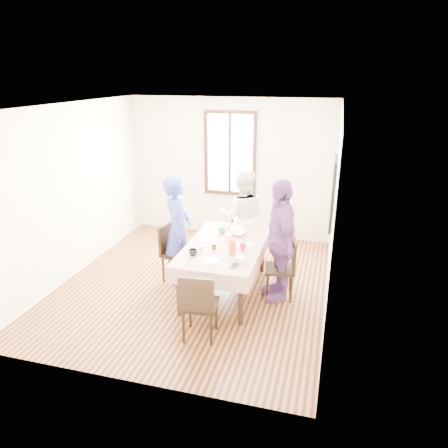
{
  "coord_description": "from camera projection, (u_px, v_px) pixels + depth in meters",
  "views": [
    {
      "loc": [
        1.96,
        -5.46,
        3.13
      ],
      "look_at": [
        0.52,
        -0.14,
        1.1
      ],
      "focal_mm": 33.27,
      "sensor_mm": 36.0,
      "label": 1
    }
  ],
  "objects": [
    {
      "name": "ground",
      "position": [
        194.0,
        284.0,
        6.51
      ],
      "size": [
        4.5,
        4.5,
        0.0
      ],
      "primitive_type": "plane",
      "color": "black",
      "rests_on": "ground"
    },
    {
      "name": "back_wall",
      "position": [
        230.0,
        169.0,
        8.08
      ],
      "size": [
        4.0,
        0.0,
        4.0
      ],
      "primitive_type": "plane",
      "rotation": [
        1.57,
        0.0,
        0.0
      ],
      "color": "beige",
      "rests_on": "ground"
    },
    {
      "name": "right_wall",
      "position": [
        333.0,
        213.0,
        5.55
      ],
      "size": [
        0.0,
        4.5,
        4.5
      ],
      "primitive_type": "plane",
      "rotation": [
        1.57,
        0.0,
        -1.57
      ],
      "color": "beige",
      "rests_on": "ground"
    },
    {
      "name": "window_frame",
      "position": [
        230.0,
        154.0,
        7.96
      ],
      "size": [
        1.02,
        0.06,
        1.62
      ],
      "primitive_type": "cube",
      "color": "black",
      "rests_on": "back_wall"
    },
    {
      "name": "window_pane",
      "position": [
        230.0,
        154.0,
        7.97
      ],
      "size": [
        0.9,
        0.02,
        1.5
      ],
      "primitive_type": "cube",
      "color": "white",
      "rests_on": "back_wall"
    },
    {
      "name": "art_poster",
      "position": [
        334.0,
        193.0,
        5.76
      ],
      "size": [
        0.04,
        0.76,
        0.96
      ],
      "primitive_type": "cube",
      "color": "red",
      "rests_on": "right_wall"
    },
    {
      "name": "dining_table",
      "position": [
        225.0,
        269.0,
        6.17
      ],
      "size": [
        0.97,
        1.72,
        0.75
      ],
      "primitive_type": "cube",
      "color": "black",
      "rests_on": "ground"
    },
    {
      "name": "tablecloth",
      "position": [
        225.0,
        245.0,
        6.04
      ],
      "size": [
        1.09,
        1.84,
        0.01
      ],
      "primitive_type": "cube",
      "color": "#550A08",
      "rests_on": "dining_table"
    },
    {
      "name": "chair_left",
      "position": [
        178.0,
        253.0,
        6.49
      ],
      "size": [
        0.49,
        0.49,
        0.91
      ],
      "primitive_type": "cube",
      "rotation": [
        0.0,
        0.0,
        -1.74
      ],
      "color": "black",
      "rests_on": "ground"
    },
    {
      "name": "chair_right",
      "position": [
        280.0,
        268.0,
        6.0
      ],
      "size": [
        0.48,
        0.48,
        0.91
      ],
      "primitive_type": "cube",
      "rotation": [
        0.0,
        0.0,
        1.72
      ],
      "color": "black",
      "rests_on": "ground"
    },
    {
      "name": "chair_far",
      "position": [
        242.0,
        235.0,
        7.22
      ],
      "size": [
        0.49,
        0.49,
        0.91
      ],
      "primitive_type": "cube",
      "rotation": [
        0.0,
        0.0,
        3.31
      ],
      "color": "black",
      "rests_on": "ground"
    },
    {
      "name": "chair_near",
      "position": [
        200.0,
        304.0,
        5.07
      ],
      "size": [
        0.46,
        0.46,
        0.91
      ],
      "primitive_type": "cube",
      "rotation": [
        0.0,
        0.0,
        0.1
      ],
      "color": "black",
      "rests_on": "ground"
    },
    {
      "name": "person_left",
      "position": [
        178.0,
        230.0,
        6.35
      ],
      "size": [
        0.47,
        0.66,
        1.7
      ],
      "primitive_type": "imported",
      "rotation": [
        0.0,
        0.0,
        1.68
      ],
      "color": "#303890",
      "rests_on": "ground"
    },
    {
      "name": "person_far",
      "position": [
        243.0,
        217.0,
        7.08
      ],
      "size": [
        0.86,
        0.72,
        1.61
      ],
      "primitive_type": "imported",
      "rotation": [
        0.0,
        0.0,
        3.29
      ],
      "color": "silver",
      "rests_on": "ground"
    },
    {
      "name": "person_right",
      "position": [
        280.0,
        240.0,
        5.85
      ],
      "size": [
        0.81,
        1.13,
        1.78
      ],
      "primitive_type": "imported",
      "rotation": [
        0.0,
        0.0,
        -1.17
      ],
      "color": "#633876",
      "rests_on": "ground"
    },
    {
      "name": "mug_black",
      "position": [
        193.0,
        252.0,
        5.67
      ],
      "size": [
        0.15,
        0.15,
        0.09
      ],
      "primitive_type": "imported",
      "rotation": [
        0.0,
        0.0,
        -0.43
      ],
      "color": "black",
      "rests_on": "tablecloth"
    },
    {
      "name": "mug_flag",
      "position": [
        243.0,
        247.0,
        5.84
      ],
      "size": [
        0.14,
        0.14,
        0.09
      ],
      "primitive_type": "imported",
      "rotation": [
        0.0,
        0.0,
        0.68
      ],
      "color": "red",
      "rests_on": "tablecloth"
    },
    {
      "name": "mug_green",
      "position": [
        222.0,
        231.0,
        6.43
      ],
      "size": [
        0.11,
        0.11,
        0.09
      ],
      "primitive_type": "imported",
      "rotation": [
        0.0,
        0.0,
        0.05
      ],
      "color": "#0C7226",
      "rests_on": "tablecloth"
    },
    {
      "name": "serving_bowl",
      "position": [
        238.0,
        233.0,
        6.39
      ],
      "size": [
        0.26,
        0.26,
        0.06
      ],
      "primitive_type": "imported",
      "rotation": [
        0.0,
        0.0,
        -0.1
      ],
      "color": "white",
      "rests_on": "tablecloth"
    },
    {
      "name": "juice_carton",
      "position": [
        232.0,
        247.0,
        5.68
      ],
      "size": [
        0.07,
        0.07,
        0.21
      ],
      "primitive_type": "cube",
      "color": "red",
      "rests_on": "tablecloth"
    },
    {
      "name": "butter_tub",
      "position": [
        241.0,
        260.0,
        5.47
      ],
      "size": [
        0.13,
        0.13,
        0.06
      ],
      "primitive_type": "cylinder",
      "color": "white",
      "rests_on": "tablecloth"
    },
    {
      "name": "jam_jar",
      "position": [
        214.0,
        246.0,
        5.87
      ],
      "size": [
        0.06,
        0.06,
        0.09
      ],
      "primitive_type": "cylinder",
      "color": "black",
      "rests_on": "tablecloth"
    },
    {
      "name": "drinking_glass",
      "position": [
        201.0,
        247.0,
        5.83
      ],
      "size": [
        0.06,
        0.06,
        0.09
      ],
      "primitive_type": "cylinder",
      "color": "silver",
      "rests_on": "tablecloth"
    },
    {
      "name": "smartphone",
      "position": [
        235.0,
        266.0,
        5.37
      ],
      "size": [
        0.08,
        0.16,
        0.01
      ],
      "primitive_type": "cube",
      "color": "black",
      "rests_on": "tablecloth"
    },
    {
      "name": "flower_vase",
      "position": [
        228.0,
        239.0,
        6.07
      ],
      "size": [
        0.07,
        0.07,
        0.14
      ],
      "primitive_type": "cylinder",
      "color": "silver",
      "rests_on": "tablecloth"
    },
    {
      "name": "plate_left",
      "position": [
        207.0,
        240.0,
        6.19
      ],
      "size": [
        0.2,
        0.2,
        0.01
      ],
      "primitive_type": "cylinder",
      "color": "white",
      "rests_on": "tablecloth"
    },
    {
      "name": "plate_right",
      "position": [
        248.0,
        244.0,
        6.04
      ],
      "size": [
        0.2,
        0.2,
        0.01
      ],
      "primitive_type": "cylinder",
      "color": "white",
      "rests_on": "tablecloth"
    },
    {
      "name": "plate_far",
      "position": [
        236.0,
        228.0,
        6.65
      ],
      "size": [
        0.2,
        0.2,
        0.01
      ],
      "primitive_type": "cylinder",
      "color": "white",
      "rests_on": "tablecloth"
    },
    {
      "name": "plate_near",
      "position": [
        210.0,
        261.0,
        5.51
      ],
      "size": [
        0.2,
        0.2,
        0.01
      ],
      "primitive_type": "cylinder",
      "color": "white",
      "rests_on": "tablecloth"
    },
    {
      "name": "butter_lid",
      "position": [
        241.0,
        257.0,
        5.46
      ],
      "size": [
        0.12,
        0.12,
        0.01
      ],
      "primitive_type": "cylinder",
      "color": "blue",
      "rests_on": "butter_tub"
    },
    {
      "name": "flower_bunch",
      "position": [
        228.0,
        231.0,
        6.03
      ],
      "size": [
        0.09,
        0.09,
        0.1
      ],
      "primitive_type": null,
      "color": "yellow",
      "rests_on": "flower_vase"
    }
  ]
}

